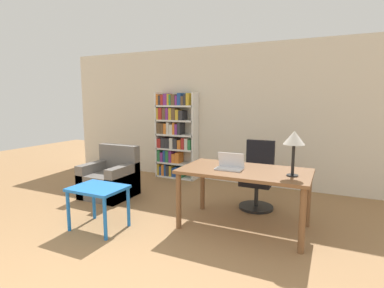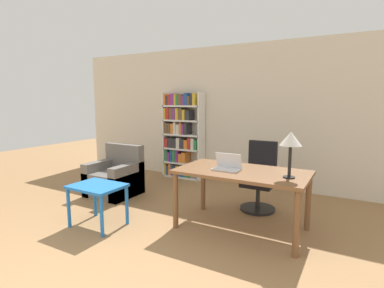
{
  "view_description": "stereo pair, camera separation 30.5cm",
  "coord_description": "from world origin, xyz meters",
  "views": [
    {
      "loc": [
        1.74,
        -1.16,
        1.65
      ],
      "look_at": [
        -0.09,
        2.68,
        1.02
      ],
      "focal_mm": 28.0,
      "sensor_mm": 36.0,
      "label": 1
    },
    {
      "loc": [
        2.01,
        -1.02,
        1.65
      ],
      "look_at": [
        -0.09,
        2.68,
        1.02
      ],
      "focal_mm": 28.0,
      "sensor_mm": 36.0,
      "label": 2
    }
  ],
  "objects": [
    {
      "name": "desk",
      "position": [
        0.75,
        2.48,
        0.68
      ],
      "size": [
        1.62,
        0.89,
        0.77
      ],
      "color": "brown",
      "rests_on": "ground_plane"
    },
    {
      "name": "side_table_blue",
      "position": [
        -0.93,
        1.65,
        0.47
      ],
      "size": [
        0.66,
        0.51,
        0.55
      ],
      "color": "blue",
      "rests_on": "ground_plane"
    },
    {
      "name": "table_lamp",
      "position": [
        1.34,
        2.4,
        1.2
      ],
      "size": [
        0.24,
        0.24,
        0.53
      ],
      "color": "black",
      "rests_on": "desk"
    },
    {
      "name": "armchair",
      "position": [
        -1.68,
        2.76,
        0.29
      ],
      "size": [
        0.78,
        0.75,
        0.86
      ],
      "color": "#66605B",
      "rests_on": "ground_plane"
    },
    {
      "name": "wall_back",
      "position": [
        0.0,
        4.53,
        1.35
      ],
      "size": [
        8.0,
        0.06,
        2.7
      ],
      "color": "beige",
      "rests_on": "ground_plane"
    },
    {
      "name": "bookshelf",
      "position": [
        -1.3,
        4.34,
        0.91
      ],
      "size": [
        0.9,
        0.28,
        1.81
      ],
      "color": "white",
      "rests_on": "ground_plane"
    },
    {
      "name": "office_chair",
      "position": [
        0.74,
        3.31,
        0.46
      ],
      "size": [
        0.52,
        0.52,
        1.03
      ],
      "color": "black",
      "rests_on": "ground_plane"
    },
    {
      "name": "laptop",
      "position": [
        0.57,
        2.42,
        0.82
      ],
      "size": [
        0.34,
        0.21,
        0.21
      ],
      "color": "silver",
      "rests_on": "desk"
    }
  ]
}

